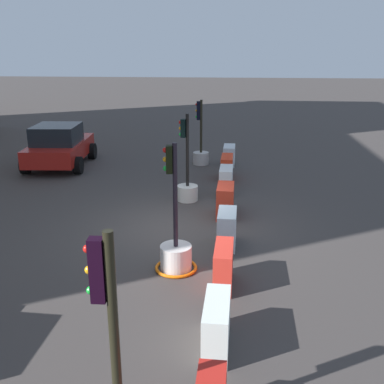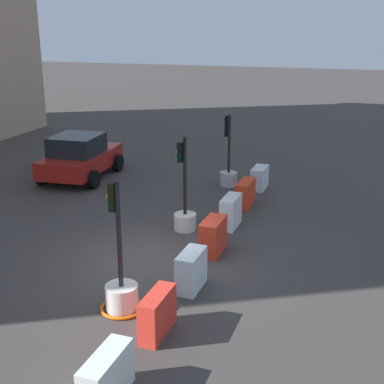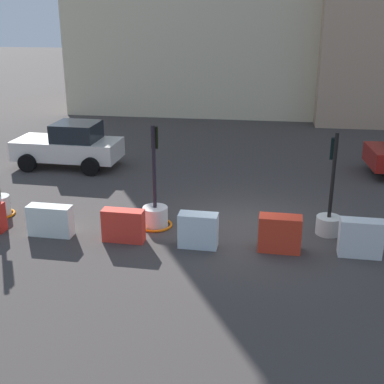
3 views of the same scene
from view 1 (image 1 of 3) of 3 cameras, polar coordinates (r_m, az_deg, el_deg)
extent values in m
plane|color=#3F3937|center=(12.04, -1.53, -4.58)|extent=(120.00, 120.00, 0.00)
cylinder|color=black|center=(5.24, -9.92, -16.27)|extent=(0.12, 0.12, 2.25)
cube|color=black|center=(4.94, -11.90, -9.70)|extent=(0.15, 0.16, 0.74)
sphere|color=red|center=(4.86, -13.14, -7.03)|extent=(0.09, 0.09, 0.09)
sphere|color=orange|center=(4.97, -12.94, -9.60)|extent=(0.09, 0.09, 0.09)
sphere|color=green|center=(5.08, -12.74, -12.06)|extent=(0.09, 0.09, 0.09)
cylinder|color=silver|center=(9.81, -2.04, -8.31)|extent=(0.68, 0.68, 0.55)
cylinder|color=black|center=(9.28, -2.14, -0.55)|extent=(0.10, 0.10, 2.24)
cube|color=black|center=(9.08, -2.90, 4.14)|extent=(0.18, 0.14, 0.57)
sphere|color=red|center=(9.06, -3.42, 5.34)|extent=(0.11, 0.11, 0.11)
sphere|color=orange|center=(9.10, -3.40, 4.16)|extent=(0.11, 0.11, 0.11)
sphere|color=green|center=(9.15, -3.37, 3.00)|extent=(0.11, 0.11, 0.11)
torus|color=orange|center=(9.92, -2.03, -9.55)|extent=(0.92, 0.92, 0.07)
cylinder|color=beige|center=(14.09, -0.57, -0.12)|extent=(0.65, 0.65, 0.48)
cylinder|color=black|center=(13.72, -0.59, 5.28)|extent=(0.10, 0.10, 2.24)
cube|color=black|center=(13.58, -1.09, 8.08)|extent=(0.20, 0.17, 0.55)
sphere|color=red|center=(13.54, -1.46, 8.84)|extent=(0.11, 0.11, 0.11)
sphere|color=orange|center=(13.57, -1.45, 8.07)|extent=(0.11, 0.11, 0.11)
sphere|color=green|center=(13.60, -1.45, 7.31)|extent=(0.11, 0.11, 0.11)
cylinder|color=#BAB4B2|center=(18.45, 1.14, 4.30)|extent=(0.63, 0.63, 0.50)
cylinder|color=black|center=(18.18, 1.17, 8.31)|extent=(0.10, 0.10, 2.12)
cube|color=black|center=(18.11, 0.82, 10.28)|extent=(0.16, 0.16, 0.73)
sphere|color=red|center=(18.10, 0.57, 11.06)|extent=(0.09, 0.09, 0.09)
sphere|color=orange|center=(18.13, 0.57, 10.29)|extent=(0.09, 0.09, 0.09)
sphere|color=green|center=(18.17, 0.56, 9.53)|extent=(0.09, 0.09, 0.09)
cube|color=white|center=(7.46, 3.14, -16.45)|extent=(1.17, 0.43, 0.81)
cube|color=red|center=(9.15, 4.01, -9.37)|extent=(1.07, 0.39, 0.85)
cube|color=silver|center=(10.89, 4.44, -4.67)|extent=(0.98, 0.46, 0.88)
cube|color=red|center=(12.74, 4.24, -1.15)|extent=(1.04, 0.50, 0.91)
cube|color=silver|center=(14.55, 4.32, 1.34)|extent=(1.02, 0.44, 0.92)
cube|color=red|center=(16.42, 4.43, 3.13)|extent=(1.16, 0.44, 0.84)
cube|color=silver|center=(18.35, 4.73, 4.64)|extent=(1.02, 0.48, 0.79)
cube|color=#A41C15|center=(18.86, -16.38, 5.16)|extent=(4.01, 2.17, 0.65)
cube|color=black|center=(18.50, -16.78, 7.04)|extent=(1.95, 1.79, 0.71)
cylinder|color=black|center=(20.35, -18.06, 4.97)|extent=(0.69, 0.33, 0.67)
cylinder|color=black|center=(19.81, -12.54, 5.09)|extent=(0.69, 0.33, 0.67)
cylinder|color=black|center=(18.15, -20.38, 3.21)|extent=(0.69, 0.33, 0.67)
cylinder|color=black|center=(17.54, -14.25, 3.30)|extent=(0.69, 0.33, 0.67)
camera|label=2|loc=(3.45, 100.19, 15.62)|focal=49.13mm
camera|label=3|loc=(16.34, 51.92, 15.09)|focal=48.07mm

